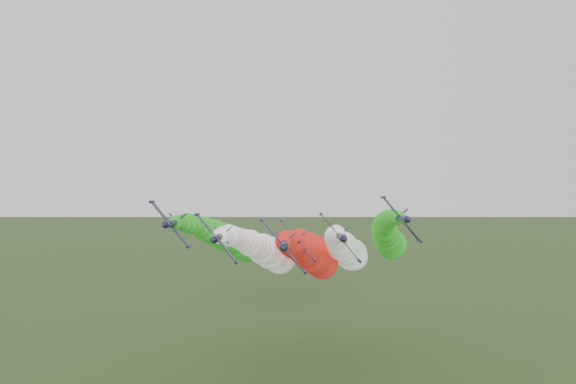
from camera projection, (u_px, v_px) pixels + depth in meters
name	position (u px, v px, depth m)	size (l,w,h in m)	color
jet_lead	(309.00, 255.00, 125.37)	(16.79, 68.65, 17.92)	black
jet_inner_left	(264.00, 250.00, 134.33)	(17.07, 68.93, 18.20)	black
jet_inner_right	(346.00, 249.00, 135.10)	(16.38, 68.24, 17.51)	black
jet_outer_left	(230.00, 240.00, 139.69)	(16.66, 68.52, 17.79)	black
jet_outer_right	(388.00, 236.00, 141.17)	(16.92, 68.78, 18.05)	black
jet_trail	(315.00, 249.00, 149.58)	(16.74, 68.60, 17.87)	black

